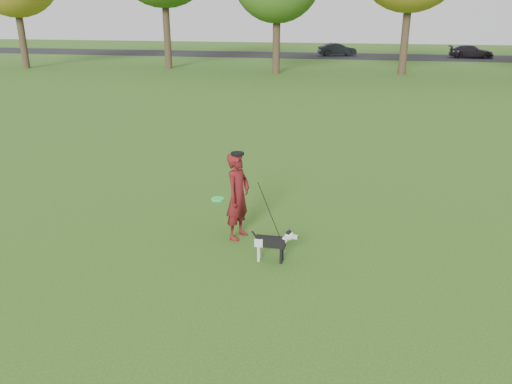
% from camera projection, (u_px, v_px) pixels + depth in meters
% --- Properties ---
extents(ground, '(120.00, 120.00, 0.00)m').
position_uv_depth(ground, '(255.00, 251.00, 8.40)').
color(ground, '#285116').
rests_on(ground, ground).
extents(road, '(120.00, 7.00, 0.02)m').
position_uv_depth(road, '(346.00, 56.00, 45.20)').
color(road, black).
rests_on(road, ground).
extents(man, '(0.52, 0.65, 1.55)m').
position_uv_depth(man, '(238.00, 196.00, 8.67)').
color(man, '#560C1A').
rests_on(man, ground).
extents(dog, '(0.76, 0.15, 0.58)m').
position_uv_depth(dog, '(274.00, 241.00, 7.95)').
color(dog, black).
rests_on(dog, ground).
extents(car_mid, '(3.57, 2.11, 1.11)m').
position_uv_depth(car_mid, '(337.00, 49.00, 45.17)').
color(car_mid, black).
rests_on(car_mid, road).
extents(car_right, '(3.70, 1.60, 1.06)m').
position_uv_depth(car_right, '(471.00, 52.00, 42.97)').
color(car_right, black).
rests_on(car_right, road).
extents(man_held_items, '(1.35, 0.89, 1.18)m').
position_uv_depth(man_held_items, '(268.00, 210.00, 8.19)').
color(man_held_items, '#1EEF45').
rests_on(man_held_items, ground).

